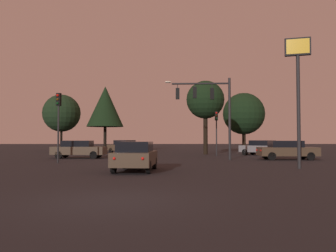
% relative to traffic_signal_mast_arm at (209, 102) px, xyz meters
% --- Properties ---
extents(ground_plane, '(168.00, 168.00, 0.00)m').
position_rel_traffic_signal_mast_arm_xyz_m(ground_plane, '(-4.98, 6.42, -4.61)').
color(ground_plane, black).
rests_on(ground_plane, ground).
extents(traffic_signal_mast_arm, '(5.27, 0.57, 6.53)m').
position_rel_traffic_signal_mast_arm_xyz_m(traffic_signal_mast_arm, '(0.00, 0.00, 0.00)').
color(traffic_signal_mast_arm, '#232326').
rests_on(traffic_signal_mast_arm, ground).
extents(traffic_light_corner_left, '(0.35, 0.38, 4.88)m').
position_rel_traffic_signal_mast_arm_xyz_m(traffic_light_corner_left, '(-11.00, -3.22, -1.18)').
color(traffic_light_corner_left, '#232326').
rests_on(traffic_light_corner_left, ground).
extents(traffic_light_corner_right, '(0.32, 0.36, 4.39)m').
position_rel_traffic_signal_mast_arm_xyz_m(traffic_light_corner_right, '(1.55, 6.49, -1.51)').
color(traffic_light_corner_right, '#232326').
rests_on(traffic_light_corner_right, ground).
extents(car_nearside_lane, '(2.18, 4.32, 1.52)m').
position_rel_traffic_signal_mast_arm_xyz_m(car_nearside_lane, '(-5.04, -9.53, -3.82)').
color(car_nearside_lane, '#473828').
rests_on(car_nearside_lane, ground).
extents(car_crossing_left, '(4.73, 2.09, 1.52)m').
position_rel_traffic_signal_mast_arm_xyz_m(car_crossing_left, '(-11.00, 2.54, -3.82)').
color(car_crossing_left, '#473828').
rests_on(car_crossing_left, ground).
extents(car_crossing_right, '(4.66, 1.93, 1.52)m').
position_rel_traffic_signal_mast_arm_xyz_m(car_crossing_right, '(6.25, 0.14, -3.82)').
color(car_crossing_right, '#473828').
rests_on(car_crossing_right, ground).
extents(car_far_lane, '(4.15, 3.94, 1.52)m').
position_rel_traffic_signal_mast_arm_xyz_m(car_far_lane, '(-8.33, 12.87, -3.82)').
color(car_far_lane, '#473828').
rests_on(car_far_lane, ground).
extents(car_parked_lot, '(4.28, 4.13, 1.52)m').
position_rel_traffic_signal_mast_arm_xyz_m(car_parked_lot, '(6.31, 7.70, -3.82)').
color(car_parked_lot, gray).
rests_on(car_parked_lot, ground).
extents(store_sign_illuminated, '(1.41, 0.63, 7.37)m').
position_rel_traffic_signal_mast_arm_xyz_m(store_sign_illuminated, '(4.00, -8.13, 0.76)').
color(store_sign_illuminated, '#232326').
rests_on(store_sign_illuminated, ground).
extents(tree_behind_sign, '(4.10, 4.10, 7.96)m').
position_rel_traffic_signal_mast_arm_xyz_m(tree_behind_sign, '(0.84, 9.68, 1.24)').
color(tree_behind_sign, black).
rests_on(tree_behind_sign, ground).
extents(tree_left_far, '(5.93, 5.93, 8.23)m').
position_rel_traffic_signal_mast_arm_xyz_m(tree_left_far, '(7.69, 21.46, 0.64)').
color(tree_left_far, black).
rests_on(tree_left_far, ground).
extents(tree_center_horizon, '(5.21, 5.21, 7.89)m').
position_rel_traffic_signal_mast_arm_xyz_m(tree_center_horizon, '(-18.03, 20.85, 0.66)').
color(tree_center_horizon, black).
rests_on(tree_center_horizon, ground).
extents(tree_right_cluster, '(4.80, 4.80, 8.57)m').
position_rel_traffic_signal_mast_arm_xyz_m(tree_right_cluster, '(-11.36, 17.62, 1.30)').
color(tree_right_cluster, black).
rests_on(tree_right_cluster, ground).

